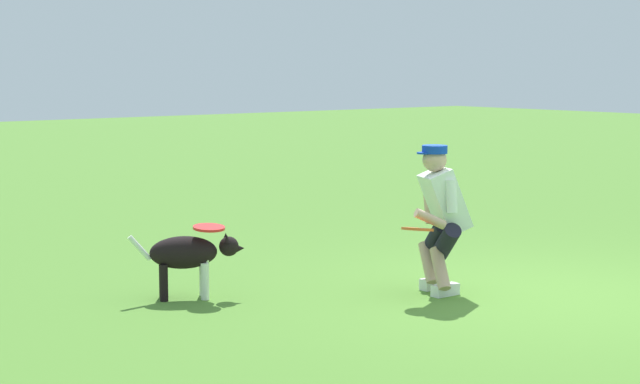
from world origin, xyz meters
The scene contains 5 objects.
ground_plane centered at (0.00, 0.00, 0.00)m, with size 60.00×60.00×0.00m, color #50832F.
person centered at (0.61, -0.72, 0.70)m, with size 0.69×0.65×1.29m.
dog centered at (2.44, -1.90, 0.38)m, with size 0.91×0.54×0.56m.
frisbee_flying centered at (2.31, -1.79, 0.61)m, with size 0.27×0.27×0.02m, color red.
frisbee_held centered at (0.98, -0.62, 0.61)m, with size 0.27×0.27×0.02m, color #DF5D24.
Camera 1 is at (7.06, 5.65, 1.98)m, focal length 58.75 mm.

